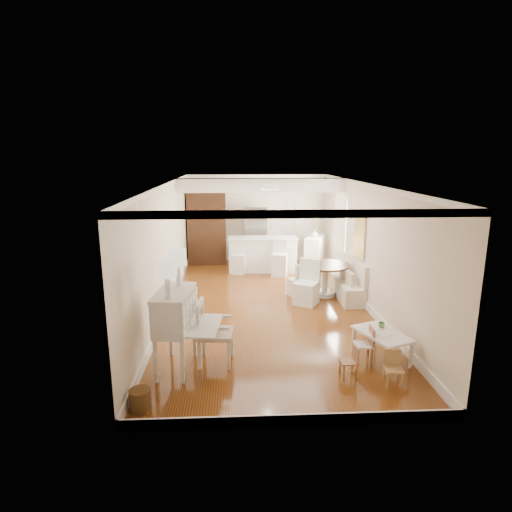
{
  "coord_description": "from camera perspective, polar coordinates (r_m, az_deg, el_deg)",
  "views": [
    {
      "loc": [
        -0.74,
        -9.29,
        3.4
      ],
      "look_at": [
        -0.24,
        0.3,
        1.13
      ],
      "focal_mm": 30.0,
      "sensor_mm": 36.0,
      "label": 1
    }
  ],
  "objects": [
    {
      "name": "pantry_cabinet",
      "position": [
        13.69,
        -6.55,
        3.75
      ],
      "size": [
        1.2,
        0.6,
        2.3
      ],
      "primitive_type": "cube",
      "color": "#381E11",
      "rests_on": "ground"
    },
    {
      "name": "banquette",
      "position": [
        10.58,
        12.12,
        -2.98
      ],
      "size": [
        0.52,
        1.6,
        0.98
      ],
      "primitive_type": "cube",
      "color": "silver",
      "rests_on": "ground"
    },
    {
      "name": "gustavian_armchair",
      "position": [
        7.24,
        -5.41,
        -10.09
      ],
      "size": [
        0.66,
        0.66,
        1.07
      ],
      "primitive_type": "cube",
      "rotation": [
        0.0,
        0.0,
        1.49
      ],
      "color": "beige",
      "rests_on": "ground"
    },
    {
      "name": "dining_table",
      "position": [
        10.69,
        9.18,
        -3.17
      ],
      "size": [
        1.38,
        1.38,
        0.8
      ],
      "primitive_type": "cylinder",
      "rotation": [
        0.0,
        0.0,
        0.19
      ],
      "color": "#472A17",
      "rests_on": "ground"
    },
    {
      "name": "kids_chair_b",
      "position": [
        7.55,
        14.14,
        -11.33
      ],
      "size": [
        0.31,
        0.31,
        0.62
      ],
      "primitive_type": "cube",
      "rotation": [
        0.0,
        0.0,
        -1.62
      ],
      "color": "#9C6C47",
      "rests_on": "ground"
    },
    {
      "name": "bar_stool_left",
      "position": [
        12.53,
        -2.2,
        -0.32
      ],
      "size": [
        0.44,
        0.44,
        0.9
      ],
      "primitive_type": "cube",
      "rotation": [
        0.0,
        0.0,
        -0.23
      ],
      "color": "white",
      "rests_on": "ground"
    },
    {
      "name": "slip_chair_far",
      "position": [
        10.59,
        5.62,
        -3.11
      ],
      "size": [
        0.55,
        0.55,
        0.84
      ],
      "primitive_type": "cube",
      "rotation": [
        0.0,
        0.0,
        -2.66
      ],
      "color": "silver",
      "rests_on": "ground"
    },
    {
      "name": "room",
      "position": [
        9.75,
        1.64,
        4.92
      ],
      "size": [
        9.0,
        9.04,
        2.82
      ],
      "color": "brown",
      "rests_on": "ground"
    },
    {
      "name": "breakfast_counter",
      "position": [
        12.75,
        0.88,
        0.22
      ],
      "size": [
        2.05,
        0.65,
        1.03
      ],
      "primitive_type": "cube",
      "color": "white",
      "rests_on": "ground"
    },
    {
      "name": "kids_chair_c",
      "position": [
        6.97,
        17.87,
        -14.1
      ],
      "size": [
        0.29,
        0.29,
        0.55
      ],
      "primitive_type": "cube",
      "rotation": [
        0.0,
        0.0,
        -0.11
      ],
      "color": "tan",
      "rests_on": "ground"
    },
    {
      "name": "secretary_bureau",
      "position": [
        7.08,
        -10.69,
        -9.71
      ],
      "size": [
        1.15,
        1.16,
        1.33
      ],
      "primitive_type": "cube",
      "rotation": [
        0.0,
        0.0,
        -0.11
      ],
      "color": "beige",
      "rests_on": "ground"
    },
    {
      "name": "slip_chair_near",
      "position": [
        10.0,
        6.75,
        -3.52
      ],
      "size": [
        0.69,
        0.7,
        1.05
      ],
      "primitive_type": "cube",
      "rotation": [
        0.0,
        0.0,
        -0.52
      ],
      "color": "white",
      "rests_on": "ground"
    },
    {
      "name": "sideboard",
      "position": [
        13.27,
        7.82,
        0.49
      ],
      "size": [
        0.79,
        1.12,
        0.98
      ],
      "primitive_type": "cube",
      "rotation": [
        0.0,
        0.0,
        -0.37
      ],
      "color": "white",
      "rests_on": "ground"
    },
    {
      "name": "wicker_basket",
      "position": [
        6.36,
        -15.19,
        -18.0
      ],
      "size": [
        0.36,
        0.36,
        0.3
      ],
      "primitive_type": "cylinder",
      "rotation": [
        0.0,
        0.0,
        -0.24
      ],
      "color": "brown",
      "rests_on": "ground"
    },
    {
      "name": "pencil_cup",
      "position": [
        7.82,
        16.39,
        -8.81
      ],
      "size": [
        0.14,
        0.14,
        0.09
      ],
      "primitive_type": "imported",
      "rotation": [
        0.0,
        0.0,
        0.28
      ],
      "color": "#5F9155",
      "rests_on": "kids_table"
    },
    {
      "name": "kids_chair_a",
      "position": [
        7.04,
        12.22,
        -13.55
      ],
      "size": [
        0.26,
        0.26,
        0.52
      ],
      "primitive_type": "cube",
      "rotation": [
        0.0,
        0.0,
        -1.52
      ],
      "color": "#9D6A47",
      "rests_on": "ground"
    },
    {
      "name": "branch_vase",
      "position": [
        13.17,
        7.81,
        2.99
      ],
      "size": [
        0.21,
        0.21,
        0.19
      ],
      "primitive_type": "imported",
      "rotation": [
        0.0,
        0.0,
        0.17
      ],
      "color": "white",
      "rests_on": "sideboard"
    },
    {
      "name": "fridge",
      "position": [
        13.71,
        1.42,
        2.79
      ],
      "size": [
        0.75,
        0.65,
        1.8
      ],
      "primitive_type": "imported",
      "color": "silver",
      "rests_on": "ground"
    },
    {
      "name": "kids_table",
      "position": [
        7.7,
        16.37,
        -11.48
      ],
      "size": [
        0.9,
        1.12,
        0.49
      ],
      "primitive_type": "cube",
      "rotation": [
        0.0,
        0.0,
        0.37
      ],
      "color": "white",
      "rests_on": "ground"
    },
    {
      "name": "bar_stool_right",
      "position": [
        12.23,
        3.16,
        -0.31
      ],
      "size": [
        0.51,
        0.51,
        1.05
      ],
      "primitive_type": "cube",
      "rotation": [
        0.0,
        0.0,
        -0.24
      ],
      "color": "white",
      "rests_on": "ground"
    }
  ]
}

